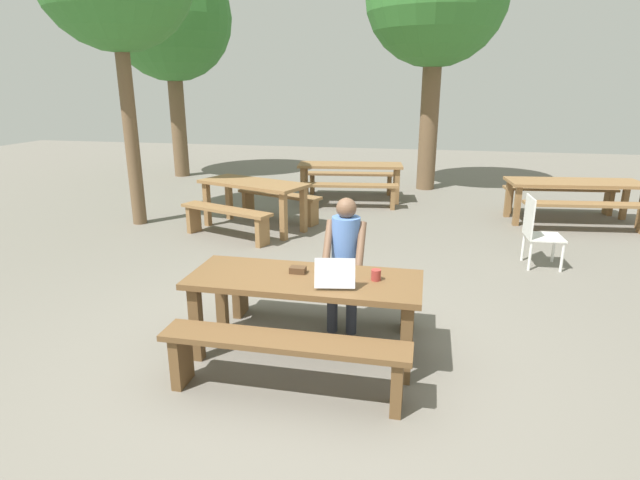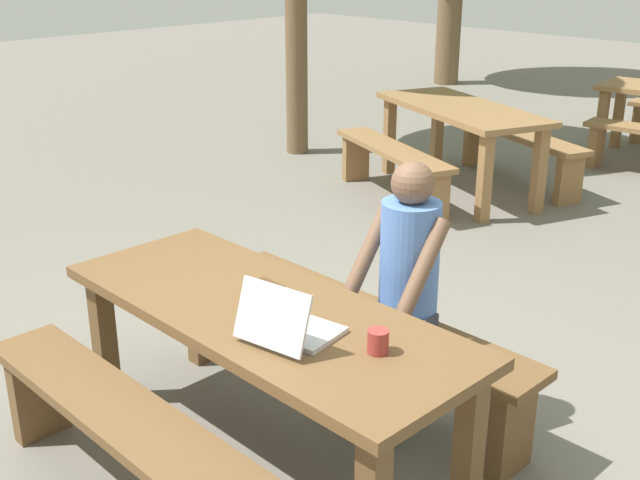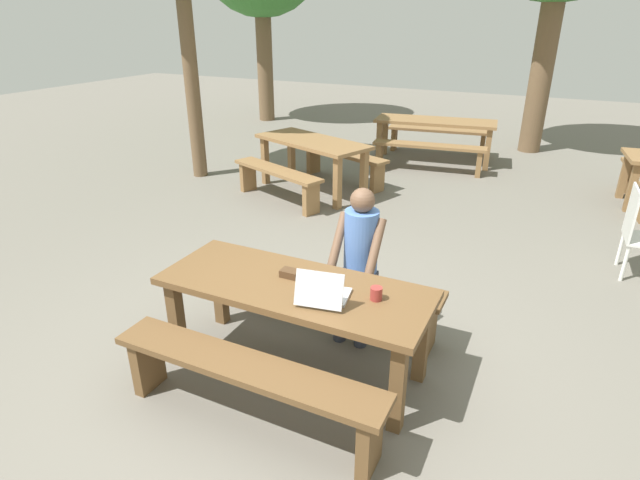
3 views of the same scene
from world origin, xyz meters
The scene contains 11 objects.
ground_plane centered at (0.00, 0.00, 0.00)m, with size 30.00×30.00×0.00m, color slate.
picnic_table_front centered at (0.00, 0.00, 0.60)m, with size 1.93×0.75×0.71m.
bench_near centered at (0.00, -0.64, 0.36)m, with size 1.85×0.30×0.47m.
bench_far centered at (0.00, 0.64, 0.36)m, with size 1.85×0.30×0.47m.
laptop centered at (0.28, -0.11, 0.77)m, with size 0.36×0.37×0.24m.
small_pouch centered at (-0.08, 0.08, 0.74)m, with size 0.13×0.09×0.05m.
coffee_mug centered at (0.59, 0.05, 0.75)m, with size 0.08×0.08×0.09m.
person_seated centered at (0.24, 0.60, 0.72)m, with size 0.37×0.39×1.25m.
picnic_table_distant centered at (-1.73, 3.73, 0.64)m, with size 1.89×1.29×0.77m.
bench_distant_south centered at (-1.96, 3.11, 0.35)m, with size 1.58×0.83×0.47m.
bench_distant_north centered at (-1.50, 4.35, 0.35)m, with size 1.58×0.83×0.47m.
Camera 2 is at (2.28, -1.92, 2.14)m, focal length 44.83 mm.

